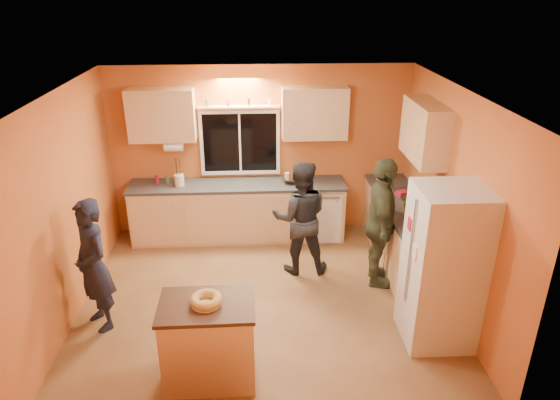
{
  "coord_description": "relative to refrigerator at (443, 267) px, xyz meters",
  "views": [
    {
      "loc": [
        -0.08,
        -5.25,
        3.69
      ],
      "look_at": [
        0.22,
        0.4,
        1.19
      ],
      "focal_mm": 32.0,
      "sensor_mm": 36.0,
      "label": 1
    }
  ],
  "objects": [
    {
      "name": "island",
      "position": [
        -2.46,
        -0.5,
        -0.45
      ],
      "size": [
        0.92,
        0.63,
        0.89
      ],
      "rotation": [
        0.0,
        0.0,
        0.01
      ],
      "color": "tan",
      "rests_on": "ground"
    },
    {
      "name": "room_shell",
      "position": [
        -1.77,
        1.21,
        0.72
      ],
      "size": [
        4.54,
        4.04,
        2.61
      ],
      "color": "#CE7034",
      "rests_on": "ground"
    },
    {
      "name": "red_box",
      "position": [
        0.1,
        1.92,
        0.04
      ],
      "size": [
        0.2,
        0.18,
        0.07
      ],
      "primitive_type": "cube",
      "rotation": [
        0.0,
        0.0,
        0.43
      ],
      "color": "maroon",
      "rests_on": "right_counter"
    },
    {
      "name": "person_left",
      "position": [
        -3.79,
        0.42,
        -0.11
      ],
      "size": [
        0.65,
        0.68,
        1.57
      ],
      "primitive_type": "imported",
      "rotation": [
        0.0,
        0.0,
        -0.88
      ],
      "color": "black",
      "rests_on": "ground"
    },
    {
      "name": "utensil_crock",
      "position": [
        -3.09,
        2.48,
        0.09
      ],
      "size": [
        0.14,
        0.14,
        0.17
      ],
      "primitive_type": "cylinder",
      "color": "#ECE2C6",
      "rests_on": "back_counter"
    },
    {
      "name": "refrigerator",
      "position": [
        0.0,
        0.0,
        0.0
      ],
      "size": [
        0.72,
        0.7,
        1.8
      ],
      "primitive_type": "cube",
      "color": "silver",
      "rests_on": "ground"
    },
    {
      "name": "person_center",
      "position": [
        -1.38,
        1.5,
        -0.11
      ],
      "size": [
        0.78,
        0.61,
        1.59
      ],
      "primitive_type": "imported",
      "rotation": [
        0.0,
        0.0,
        3.12
      ],
      "color": "black",
      "rests_on": "ground"
    },
    {
      "name": "person_right",
      "position": [
        -0.39,
        1.13,
        -0.03
      ],
      "size": [
        0.58,
        1.07,
        1.73
      ],
      "primitive_type": "imported",
      "rotation": [
        0.0,
        0.0,
        1.41
      ],
      "color": "#2D321F",
      "rests_on": "ground"
    },
    {
      "name": "right_counter",
      "position": [
        0.06,
        1.3,
        -0.45
      ],
      "size": [
        0.62,
        1.84,
        0.9
      ],
      "color": "tan",
      "rests_on": "ground"
    },
    {
      "name": "bundt_pastry",
      "position": [
        -2.46,
        -0.5,
        0.03
      ],
      "size": [
        0.31,
        0.31,
        0.09
      ],
      "primitive_type": "torus",
      "color": "tan",
      "rests_on": "island"
    },
    {
      "name": "back_counter",
      "position": [
        -1.88,
        2.5,
        -0.45
      ],
      "size": [
        4.23,
        0.62,
        0.9
      ],
      "color": "tan",
      "rests_on": "ground"
    },
    {
      "name": "potted_plant",
      "position": [
        0.04,
        1.34,
        0.15
      ],
      "size": [
        0.29,
        0.25,
        0.3
      ],
      "primitive_type": "imported",
      "rotation": [
        0.0,
        0.0,
        -0.07
      ],
      "color": "gray",
      "rests_on": "right_counter"
    },
    {
      "name": "mixing_bowl",
      "position": [
        -1.4,
        2.53,
        0.04
      ],
      "size": [
        0.36,
        0.36,
        0.08
      ],
      "primitive_type": "imported",
      "rotation": [
        0.0,
        0.0,
        -0.11
      ],
      "color": "#322010",
      "rests_on": "back_counter"
    },
    {
      "name": "ground",
      "position": [
        -1.89,
        0.8,
        -0.9
      ],
      "size": [
        4.5,
        4.5,
        0.0
      ],
      "primitive_type": "plane",
      "color": "brown",
      "rests_on": "ground"
    }
  ]
}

